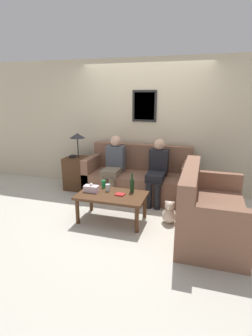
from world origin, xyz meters
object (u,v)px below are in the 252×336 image
Objects in this scene: coffee_table at (112,198)px; couch_side at (208,213)px; couch_main at (138,179)px; wine_bottle at (132,185)px; person_right at (157,169)px; person_left at (114,164)px; teddy_bear at (169,213)px; drinking_glass at (108,188)px.

couch_side is at bearing -1.51° from coffee_table.
couch_side is (1.31, -1.20, 0.00)m from couch_main.
coffee_table is 3.47× the size of wine_bottle.
person_right is (-0.91, 1.00, 0.29)m from couch_side.
coffee_table is at bearing 88.49° from couch_side.
person_left reaches higher than person_right.
wine_bottle is (0.15, -0.98, 0.22)m from couch_main.
teddy_bear is at bearing 11.98° from coffee_table.
wine_bottle is 0.72m from teddy_bear.
coffee_table is 0.37m from wine_bottle.
couch_side is 1.44× the size of coffee_table.
couch_main is 5.54× the size of teddy_bear.
wine_bottle is 0.99m from person_left.
person_right is at bearing 71.96° from wine_bottle.
couch_side is 0.63m from teddy_bear.
wine_bottle reaches higher than teddy_bear.
coffee_table is 1.12m from person_right.
person_left is (-1.75, 1.02, 0.30)m from couch_side.
drinking_glass is (-0.38, -0.06, -0.06)m from wine_bottle.
teddy_bear is (0.60, 0.00, -0.40)m from wine_bottle.
drinking_glass is at bearing -170.82° from wine_bottle.
teddy_bear is at bearing 3.76° from drinking_glass.
couch_main is at bearing 77.43° from drinking_glass.
wine_bottle reaches higher than drinking_glass.
teddy_bear is (0.98, 0.06, -0.34)m from drinking_glass.
couch_side is 1.56m from drinking_glass.
coffee_table is at bearing -146.32° from wine_bottle.
couch_side is at bearing -42.35° from couch_main.
person_right is (0.40, -0.20, 0.29)m from couch_main.
couch_main reaches higher than wine_bottle.
wine_bottle is at bearing -108.04° from person_right.
couch_side is 1.31× the size of person_left.
person_left is (-0.21, 0.86, 0.15)m from drinking_glass.
couch_main is at bearing 47.65° from couch_side.
person_left reaches higher than couch_main.
coffee_table is 9.47× the size of drinking_glass.
coffee_table is 0.92m from teddy_bear.
drinking_glass is 0.31× the size of teddy_bear.
coffee_table is 0.92× the size of person_right.
coffee_table is 0.20m from drinking_glass.
couch_main is at bearing 98.73° from wine_bottle.
coffee_table is 2.97× the size of teddy_bear.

